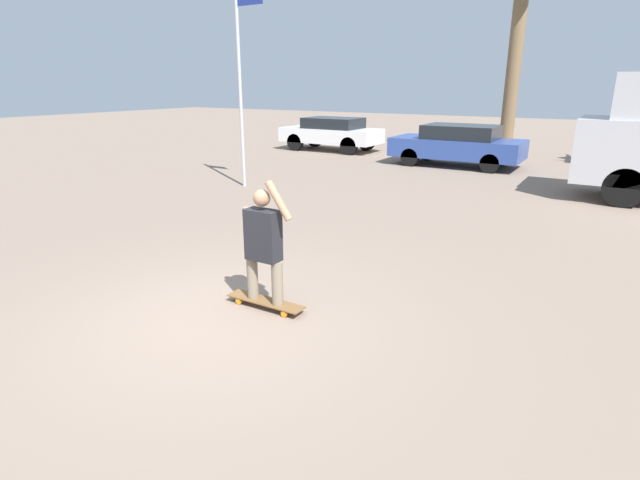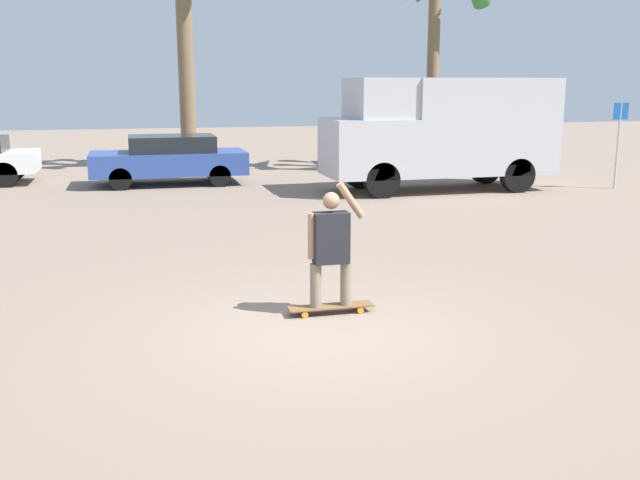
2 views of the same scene
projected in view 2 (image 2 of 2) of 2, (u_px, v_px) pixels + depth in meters
name	position (u px, v px, depth m)	size (l,w,h in m)	color
ground_plane	(318.00, 330.00, 8.24)	(80.00, 80.00, 0.00)	gray
skateboard	(331.00, 307.00, 8.83)	(1.07, 0.24, 0.10)	brown
person_skateboarder	(331.00, 243.00, 8.66)	(0.71, 0.22, 1.55)	gray
camper_van	(443.00, 129.00, 18.83)	(6.07, 2.07, 2.94)	black
parked_car_blue	(170.00, 158.00, 20.10)	(4.29, 1.90, 1.38)	black
street_sign	(619.00, 134.00, 19.06)	(0.44, 0.06, 2.30)	#B7B7BC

